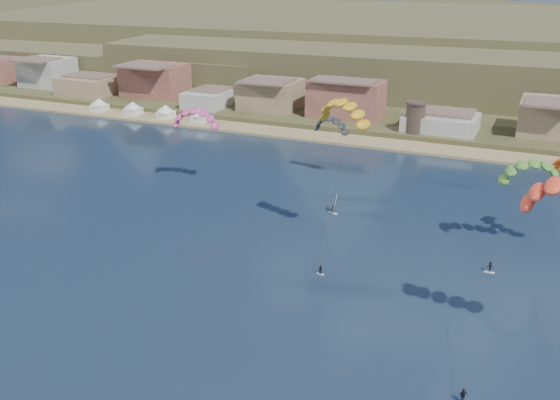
% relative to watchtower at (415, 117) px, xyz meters
% --- Properties ---
extents(ground, '(2400.00, 2400.00, 0.00)m').
position_rel_watchtower_xyz_m(ground, '(-5.00, -114.00, -6.37)').
color(ground, black).
rests_on(ground, ground).
extents(beach, '(2200.00, 12.00, 0.90)m').
position_rel_watchtower_xyz_m(beach, '(-5.00, -8.00, -6.12)').
color(beach, tan).
rests_on(beach, ground).
extents(land, '(2200.00, 900.00, 4.00)m').
position_rel_watchtower_xyz_m(land, '(-5.00, 446.00, -6.37)').
color(land, '#4E482A').
rests_on(land, ground).
extents(foothills, '(940.00, 210.00, 18.00)m').
position_rel_watchtower_xyz_m(foothills, '(17.39, 118.47, 2.71)').
color(foothills, brown).
rests_on(foothills, ground).
extents(town, '(400.00, 24.00, 12.00)m').
position_rel_watchtower_xyz_m(town, '(-45.00, 8.00, 1.63)').
color(town, beige).
rests_on(town, ground).
extents(watchtower, '(5.82, 5.82, 8.60)m').
position_rel_watchtower_xyz_m(watchtower, '(0.00, 0.00, 0.00)').
color(watchtower, '#47382D').
rests_on(watchtower, ground).
extents(beach_tents, '(43.40, 6.40, 5.00)m').
position_rel_watchtower_xyz_m(beach_tents, '(-81.25, -8.00, -2.66)').
color(beach_tents, white).
rests_on(beach_tents, ground).
extents(kitesurfer_yellow, '(10.93, 15.71, 27.81)m').
position_rel_watchtower_xyz_m(kitesurfer_yellow, '(3.18, -74.68, 18.33)').
color(kitesurfer_yellow, silver).
rests_on(kitesurfer_yellow, ground).
extents(kitesurfer_green, '(11.28, 13.58, 18.78)m').
position_rel_watchtower_xyz_m(kitesurfer_green, '(32.83, -65.17, 8.86)').
color(kitesurfer_green, silver).
rests_on(kitesurfer_green, ground).
extents(distant_kite_pink, '(11.10, 7.25, 19.53)m').
position_rel_watchtower_xyz_m(distant_kite_pink, '(-35.16, -57.43, 9.85)').
color(distant_kite_pink, '#262626').
rests_on(distant_kite_pink, ground).
extents(distant_kite_dark, '(9.26, 6.40, 16.05)m').
position_rel_watchtower_xyz_m(distant_kite_dark, '(-10.88, -39.06, 6.50)').
color(distant_kite_dark, '#262626').
rests_on(distant_kite_dark, ground).
extents(windsurfer, '(2.24, 2.43, 3.77)m').
position_rel_watchtower_xyz_m(windsurfer, '(-2.70, -60.47, -5.17)').
color(windsurfer, silver).
rests_on(windsurfer, ground).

